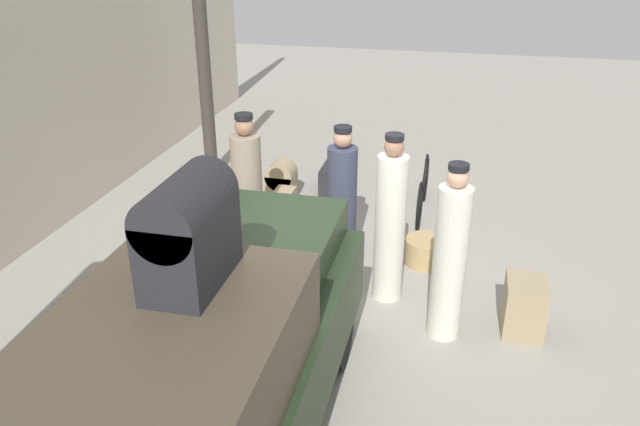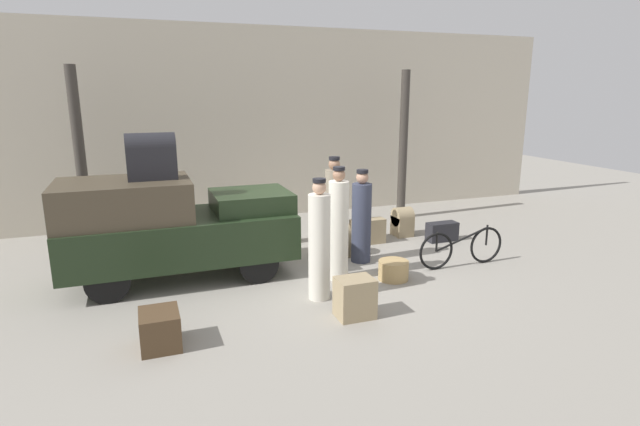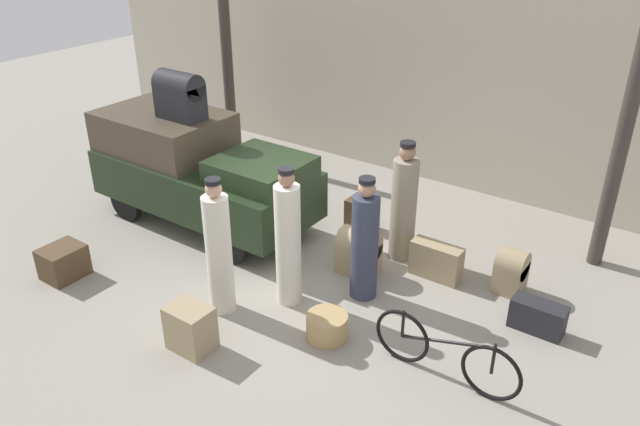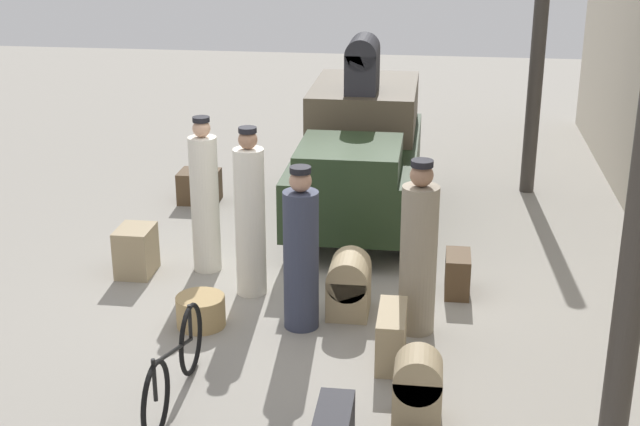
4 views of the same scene
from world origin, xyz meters
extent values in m
plane|color=gray|center=(0.00, 0.00, 0.00)|extent=(30.00, 30.00, 0.00)
cube|color=beige|center=(0.00, 4.08, 2.25)|extent=(16.00, 0.15, 4.50)
cylinder|color=#38332D|center=(-3.75, 2.74, 1.75)|extent=(0.21, 0.21, 3.51)
cylinder|color=#38332D|center=(3.25, 2.74, 1.75)|extent=(0.21, 0.21, 3.51)
cylinder|color=black|center=(-1.03, 1.08, 0.32)|extent=(0.64, 0.12, 0.64)
cylinder|color=black|center=(-1.03, -0.29, 0.32)|extent=(0.64, 0.12, 0.64)
cylinder|color=black|center=(-3.29, 1.08, 0.32)|extent=(0.64, 0.12, 0.64)
cylinder|color=black|center=(-3.29, -0.29, 0.32)|extent=(0.64, 0.12, 0.64)
cube|color=black|center=(-2.16, 0.39, 0.70)|extent=(3.64, 1.52, 0.72)
cube|color=#473D2D|center=(-2.98, 0.39, 1.37)|extent=(2.00, 1.40, 0.63)
cube|color=black|center=(-0.97, 0.39, 1.22)|extent=(1.27, 1.19, 0.32)
torus|color=black|center=(3.04, -0.74, 0.33)|extent=(0.67, 0.04, 0.67)
torus|color=black|center=(2.00, -0.74, 0.33)|extent=(0.67, 0.04, 0.67)
cylinder|color=black|center=(2.52, -0.74, 0.50)|extent=(1.05, 0.04, 0.36)
cylinder|color=black|center=(2.00, -0.74, 0.50)|extent=(0.04, 0.04, 0.34)
cylinder|color=black|center=(3.04, -0.74, 0.52)|extent=(0.04, 0.04, 0.37)
cylinder|color=tan|center=(1.08, -0.90, 0.16)|extent=(0.50, 0.50, 0.32)
cylinder|color=silver|center=(0.24, -0.55, 0.82)|extent=(0.33, 0.33, 1.64)
sphere|color=#936B51|center=(0.24, -0.55, 1.74)|extent=(0.20, 0.20, 0.20)
cylinder|color=black|center=(0.24, -0.55, 1.84)|extent=(0.19, 0.19, 0.06)
cylinder|color=#33384C|center=(0.96, 0.11, 0.72)|extent=(0.35, 0.35, 1.44)
sphere|color=tan|center=(0.96, 0.11, 1.55)|extent=(0.22, 0.22, 0.22)
cylinder|color=black|center=(0.96, 0.11, 1.66)|extent=(0.21, 0.21, 0.06)
cylinder|color=gray|center=(0.89, 1.26, 0.76)|extent=(0.36, 0.36, 1.52)
sphere|color=#936B51|center=(0.89, 1.26, 1.63)|extent=(0.23, 0.23, 0.23)
cylinder|color=black|center=(0.89, 1.26, 1.75)|extent=(0.21, 0.21, 0.06)
cylinder|color=silver|center=(-0.33, -1.19, 0.79)|extent=(0.32, 0.32, 1.59)
sphere|color=tan|center=(-0.33, -1.19, 1.69)|extent=(0.20, 0.20, 0.20)
cylinder|color=black|center=(-0.33, -1.19, 1.79)|extent=(0.19, 0.19, 0.06)
cube|color=#4C3823|center=(-0.04, 1.68, 0.23)|extent=(0.50, 0.27, 0.45)
cube|color=#9E8966|center=(2.50, 1.32, 0.21)|extent=(0.37, 0.41, 0.42)
cylinder|color=#9E8966|center=(2.50, 1.32, 0.42)|extent=(0.37, 0.41, 0.41)
cube|color=#4C3823|center=(-2.64, -1.90, 0.22)|extent=(0.47, 0.55, 0.45)
cube|color=#9E8966|center=(0.60, 0.56, 0.22)|extent=(0.53, 0.43, 0.44)
cylinder|color=#9E8966|center=(0.60, 0.56, 0.44)|extent=(0.53, 0.43, 0.43)
cube|color=#9E8966|center=(1.55, 1.05, 0.25)|extent=(0.71, 0.26, 0.51)
cube|color=#232328|center=(3.08, 0.69, 0.19)|extent=(0.64, 0.28, 0.39)
cube|color=#9E8966|center=(-0.09, -1.97, 0.28)|extent=(0.51, 0.39, 0.56)
cube|color=#232328|center=(-2.52, 0.39, 1.94)|extent=(0.74, 0.41, 0.52)
cylinder|color=#232328|center=(-2.52, 0.39, 2.20)|extent=(0.74, 0.41, 0.41)
camera|label=1|loc=(-5.67, -1.18, 3.76)|focal=35.00mm
camera|label=2|loc=(-2.73, -7.75, 3.03)|focal=28.00mm
camera|label=3|loc=(4.47, -5.81, 4.75)|focal=35.00mm
camera|label=4|loc=(8.98, 1.38, 4.17)|focal=50.00mm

